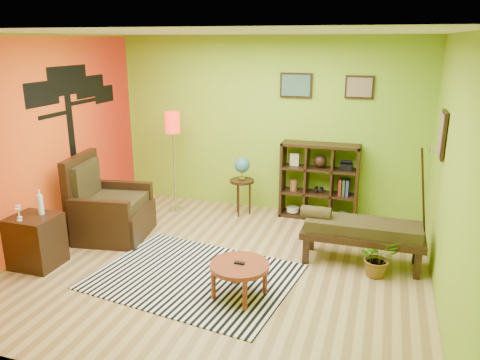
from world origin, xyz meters
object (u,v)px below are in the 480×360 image
(side_cabinet, at_px, (36,241))
(armchair, at_px, (108,212))
(coffee_table, at_px, (239,268))
(bench, at_px, (359,230))
(globe_table, at_px, (242,172))
(floor_lamp, at_px, (173,132))
(cube_shelf, at_px, (320,181))
(potted_plant, at_px, (378,261))

(side_cabinet, bearing_deg, armchair, 73.23)
(coffee_table, height_order, bench, bench)
(armchair, xyz_separation_m, globe_table, (1.58, 1.39, 0.36))
(coffee_table, distance_m, globe_table, 2.57)
(coffee_table, height_order, armchair, armchair)
(armchair, distance_m, floor_lamp, 1.65)
(coffee_table, distance_m, armchair, 2.54)
(cube_shelf, distance_m, bench, 1.60)
(potted_plant, bearing_deg, armchair, 178.62)
(side_cabinet, distance_m, bench, 4.02)
(side_cabinet, distance_m, cube_shelf, 4.14)
(side_cabinet, xyz_separation_m, cube_shelf, (3.11, 2.71, 0.27))
(bench, xyz_separation_m, potted_plant, (0.25, -0.28, -0.25))
(armchair, bearing_deg, globe_table, 41.38)
(side_cabinet, relative_size, globe_table, 1.02)
(side_cabinet, distance_m, globe_table, 3.15)
(bench, relative_size, potted_plant, 3.08)
(armchair, xyz_separation_m, side_cabinet, (-0.33, -1.09, -0.03))
(cube_shelf, bearing_deg, coffee_table, -100.12)
(globe_table, bearing_deg, side_cabinet, -127.59)
(side_cabinet, bearing_deg, cube_shelf, 41.02)
(floor_lamp, distance_m, potted_plant, 3.71)
(floor_lamp, xyz_separation_m, cube_shelf, (2.31, 0.37, -0.72))
(coffee_table, height_order, floor_lamp, floor_lamp)
(globe_table, relative_size, bench, 0.62)
(coffee_table, distance_m, floor_lamp, 3.10)
(armchair, xyz_separation_m, cube_shelf, (2.79, 1.62, 0.24))
(bench, distance_m, potted_plant, 0.45)
(globe_table, xyz_separation_m, cube_shelf, (1.21, 0.23, -0.12))
(side_cabinet, xyz_separation_m, floor_lamp, (0.80, 2.34, 0.99))
(coffee_table, xyz_separation_m, floor_lamp, (-1.84, 2.30, 0.98))
(floor_lamp, relative_size, cube_shelf, 1.36)
(armchair, distance_m, globe_table, 2.14)
(coffee_table, xyz_separation_m, cube_shelf, (0.48, 2.67, 0.26))
(coffee_table, bearing_deg, bench, 46.36)
(globe_table, distance_m, bench, 2.27)
(side_cabinet, bearing_deg, potted_plant, 13.76)
(armchair, distance_m, cube_shelf, 3.23)
(armchair, height_order, bench, armchair)
(cube_shelf, distance_m, potted_plant, 2.00)
(armchair, height_order, potted_plant, armchair)
(coffee_table, relative_size, potted_plant, 1.31)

